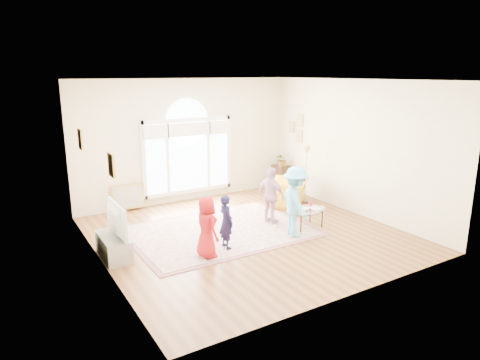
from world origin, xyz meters
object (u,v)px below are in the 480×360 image
area_rug (220,231)px  television (112,220)px  armchair (288,193)px  tv_console (114,246)px  coffee_table (306,211)px

area_rug → television: 2.42m
television → armchair: (4.75, 0.92, -0.40)m
tv_console → television: 0.52m
tv_console → television: television is taller
coffee_table → area_rug: bearing=151.3°
area_rug → armchair: (2.44, 0.78, 0.32)m
tv_console → armchair: (4.75, 0.92, 0.12)m
area_rug → coffee_table: (1.74, -0.78, 0.39)m
television → armchair: bearing=10.9°
area_rug → coffee_table: coffee_table is taller
coffee_table → television: bearing=166.4°
area_rug → armchair: 2.58m
tv_console → armchair: size_ratio=0.99×
area_rug → television: (-2.31, -0.14, 0.72)m
tv_console → coffee_table: 4.11m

